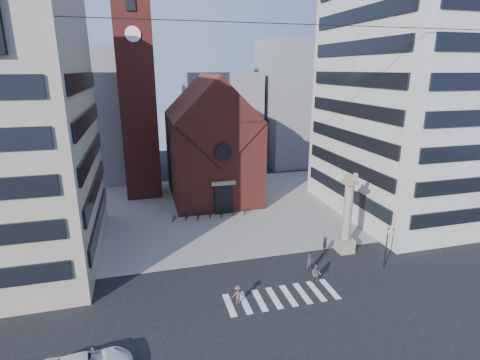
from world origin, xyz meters
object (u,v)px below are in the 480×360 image
object	(u,v)px
pedestrian_0	(310,263)
pedestrian_1	(316,274)
pedestrian_2	(325,246)
scooter_0	(174,218)
traffic_light	(386,246)
lion_column	(347,221)

from	to	relation	value
pedestrian_0	pedestrian_1	bearing A→B (deg)	-93.46
pedestrian_2	scooter_0	bearing A→B (deg)	68.87
pedestrian_1	scooter_0	distance (m)	20.88
pedestrian_0	pedestrian_1	size ratio (longest dim) A/B	1.02
pedestrian_1	pedestrian_2	world-z (taller)	pedestrian_2
traffic_light	pedestrian_2	distance (m)	6.05
pedestrian_1	pedestrian_2	distance (m)	5.87
pedestrian_0	traffic_light	bearing A→B (deg)	-3.90
lion_column	pedestrian_2	world-z (taller)	lion_column
pedestrian_2	lion_column	bearing A→B (deg)	-68.99
pedestrian_1	pedestrian_2	size ratio (longest dim) A/B	0.95
pedestrian_2	traffic_light	bearing A→B (deg)	-111.65
traffic_light	pedestrian_2	xyz separation A→B (m)	(-4.34, 4.00, -1.32)
scooter_0	pedestrian_2	bearing A→B (deg)	-21.41
lion_column	traffic_light	distance (m)	4.62
pedestrian_0	pedestrian_1	world-z (taller)	pedestrian_0
pedestrian_0	lion_column	bearing A→B (deg)	32.60
traffic_light	pedestrian_2	world-z (taller)	traffic_light
pedestrian_2	pedestrian_1	bearing A→B (deg)	166.24
lion_column	pedestrian_1	bearing A→B (deg)	-139.76
lion_column	pedestrian_0	xyz separation A→B (m)	(-5.44, -2.92, -2.51)
lion_column	traffic_light	size ratio (longest dim) A/B	2.02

